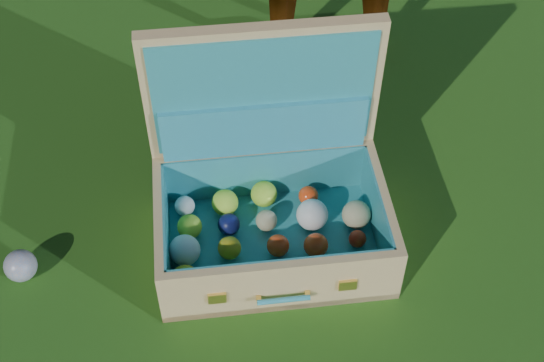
{
  "coord_description": "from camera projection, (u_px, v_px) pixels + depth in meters",
  "views": [
    {
      "loc": [
        -0.05,
        -1.06,
        1.46
      ],
      "look_at": [
        -0.02,
        0.13,
        0.16
      ],
      "focal_mm": 50.0,
      "sensor_mm": 36.0,
      "label": 1
    }
  ],
  "objects": [
    {
      "name": "suitcase",
      "position": [
        268.0,
        189.0,
        1.76
      ],
      "size": [
        0.57,
        0.44,
        0.52
      ],
      "rotation": [
        0.0,
        0.0,
        0.1
      ],
      "color": "#DEB777",
      "rests_on": "ground"
    },
    {
      "name": "stray_ball",
      "position": [
        20.0,
        266.0,
        1.74
      ],
      "size": [
        0.08,
        0.08,
        0.08
      ],
      "primitive_type": "sphere",
      "color": "teal",
      "rests_on": "ground"
    },
    {
      "name": "ground",
      "position": [
        283.0,
        266.0,
        1.79
      ],
      "size": [
        60.0,
        60.0,
        0.0
      ],
      "primitive_type": "plane",
      "color": "#215114",
      "rests_on": "ground"
    }
  ]
}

